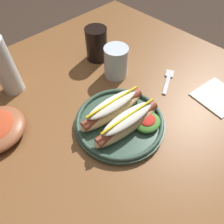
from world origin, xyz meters
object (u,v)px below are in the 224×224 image
(soda_cup, at_px, (97,44))
(napkin, at_px, (218,96))
(water_cup, at_px, (116,62))
(fork, at_px, (168,80))
(glass_bottle, at_px, (2,64))
(hot_dog_plate, at_px, (121,119))

(soda_cup, distance_m, napkin, 0.43)
(water_cup, bearing_deg, napkin, -62.61)
(fork, xyz_separation_m, napkin, (0.05, -0.15, -0.00))
(fork, distance_m, soda_cup, 0.27)
(water_cup, bearing_deg, soda_cup, 81.47)
(fork, xyz_separation_m, soda_cup, (-0.09, 0.25, 0.05))
(napkin, bearing_deg, glass_bottle, 132.67)
(hot_dog_plate, height_order, soda_cup, soda_cup)
(water_cup, distance_m, glass_bottle, 0.33)
(hot_dog_plate, xyz_separation_m, glass_bottle, (-0.14, 0.33, 0.07))
(soda_cup, xyz_separation_m, water_cup, (-0.02, -0.11, -0.01))
(hot_dog_plate, bearing_deg, glass_bottle, 113.03)
(hot_dog_plate, distance_m, water_cup, 0.21)
(hot_dog_plate, relative_size, water_cup, 2.38)
(hot_dog_plate, relative_size, soda_cup, 2.15)
(water_cup, relative_size, napkin, 0.80)
(hot_dog_plate, relative_size, glass_bottle, 0.99)
(fork, bearing_deg, water_cup, 100.37)
(water_cup, xyz_separation_m, napkin, (0.15, -0.29, -0.05))
(napkin, bearing_deg, hot_dog_plate, 155.04)
(hot_dog_plate, height_order, glass_bottle, glass_bottle)
(soda_cup, relative_size, water_cup, 1.11)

